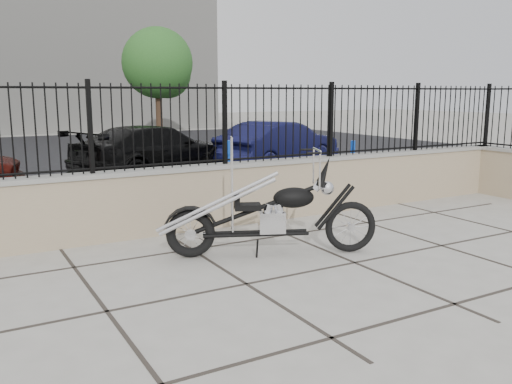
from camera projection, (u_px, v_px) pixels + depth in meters
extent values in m
plane|color=#99968E|center=(246.00, 284.00, 5.83)|extent=(90.00, 90.00, 0.00)
plane|color=black|center=(50.00, 160.00, 16.52)|extent=(30.00, 30.00, 0.00)
cube|color=gray|center=(164.00, 201.00, 7.88)|extent=(14.00, 0.36, 0.96)
cube|color=black|center=(162.00, 126.00, 7.69)|extent=(14.00, 0.08, 1.20)
imported|color=black|center=(155.00, 151.00, 13.20)|extent=(4.67, 3.24, 1.25)
imported|color=#0E1035|center=(279.00, 145.00, 14.68)|extent=(4.08, 2.52, 1.27)
cylinder|color=#0B3DA5|center=(230.00, 167.00, 11.00)|extent=(0.17, 0.17, 1.08)
cylinder|color=blue|center=(352.00, 160.00, 12.87)|extent=(0.13, 0.13, 0.91)
cylinder|color=#382619|center=(159.00, 110.00, 21.77)|extent=(0.26, 0.26, 2.62)
sphere|color=#225D25|center=(157.00, 59.00, 21.41)|extent=(2.80, 2.80, 2.80)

